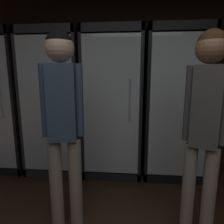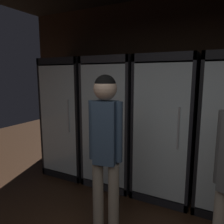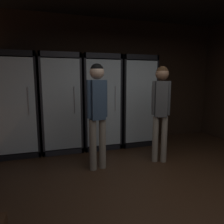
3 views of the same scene
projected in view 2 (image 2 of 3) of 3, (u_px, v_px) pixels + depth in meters
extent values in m
cube|color=black|center=(201.00, 96.00, 3.06)|extent=(6.00, 0.06, 2.80)
cube|color=black|center=(81.00, 114.00, 3.98)|extent=(0.77, 0.04, 1.95)
cube|color=black|center=(54.00, 116.00, 3.87)|extent=(0.04, 0.67, 1.95)
cube|color=black|center=(89.00, 119.00, 3.54)|extent=(0.04, 0.67, 1.95)
cube|color=black|center=(69.00, 62.00, 3.55)|extent=(0.77, 0.67, 0.10)
cube|color=black|center=(72.00, 168.00, 3.86)|extent=(0.77, 0.67, 0.10)
cube|color=white|center=(80.00, 115.00, 3.95)|extent=(0.69, 0.02, 1.71)
cube|color=silver|center=(58.00, 121.00, 3.42)|extent=(0.69, 0.02, 1.71)
cylinder|color=#B2B2B7|center=(68.00, 116.00, 3.28)|extent=(0.02, 0.02, 0.50)
cube|color=silver|center=(72.00, 164.00, 3.85)|extent=(0.67, 0.59, 0.02)
cylinder|color=gray|center=(60.00, 157.00, 3.91)|extent=(0.07, 0.07, 0.20)
cylinder|color=gray|center=(59.00, 149.00, 3.89)|extent=(0.02, 0.02, 0.09)
cylinder|color=#2D2D33|center=(60.00, 158.00, 3.92)|extent=(0.08, 0.08, 0.06)
cylinder|color=gray|center=(69.00, 158.00, 3.88)|extent=(0.08, 0.08, 0.19)
cylinder|color=gray|center=(69.00, 151.00, 3.85)|extent=(0.03, 0.03, 0.07)
cylinder|color=white|center=(69.00, 158.00, 3.88)|extent=(0.08, 0.08, 0.06)
cylinder|color=#9EAD99|center=(77.00, 159.00, 3.83)|extent=(0.08, 0.08, 0.20)
cylinder|color=#9EAD99|center=(76.00, 151.00, 3.80)|extent=(0.03, 0.03, 0.08)
cylinder|color=#2D2D33|center=(77.00, 160.00, 3.83)|extent=(0.08, 0.08, 0.06)
cylinder|color=brown|center=(84.00, 160.00, 3.73)|extent=(0.07, 0.07, 0.23)
cylinder|color=brown|center=(84.00, 152.00, 3.70)|extent=(0.03, 0.03, 0.07)
cylinder|color=tan|center=(84.00, 161.00, 3.73)|extent=(0.08, 0.08, 0.08)
cube|color=silver|center=(72.00, 141.00, 3.78)|extent=(0.67, 0.59, 0.02)
cylinder|color=brown|center=(62.00, 133.00, 3.91)|extent=(0.08, 0.08, 0.22)
cylinder|color=brown|center=(62.00, 125.00, 3.89)|extent=(0.02, 0.02, 0.08)
cylinder|color=white|center=(62.00, 133.00, 3.91)|extent=(0.08, 0.08, 0.08)
cylinder|color=#9EAD99|center=(67.00, 135.00, 3.78)|extent=(0.07, 0.07, 0.19)
cylinder|color=#9EAD99|center=(67.00, 128.00, 3.75)|extent=(0.03, 0.03, 0.08)
cylinder|color=#2D2D33|center=(67.00, 135.00, 3.78)|extent=(0.07, 0.07, 0.06)
cylinder|color=black|center=(76.00, 136.00, 3.73)|extent=(0.07, 0.07, 0.19)
cylinder|color=black|center=(76.00, 129.00, 3.70)|extent=(0.02, 0.02, 0.09)
cylinder|color=#2D2D33|center=(76.00, 136.00, 3.73)|extent=(0.07, 0.07, 0.06)
cylinder|color=brown|center=(85.00, 137.00, 3.69)|extent=(0.07, 0.07, 0.20)
cylinder|color=brown|center=(85.00, 129.00, 3.66)|extent=(0.02, 0.02, 0.07)
cylinder|color=beige|center=(85.00, 136.00, 3.69)|extent=(0.07, 0.07, 0.08)
cube|color=silver|center=(71.00, 118.00, 3.70)|extent=(0.67, 0.59, 0.02)
cylinder|color=#9EAD99|center=(62.00, 110.00, 3.81)|extent=(0.07, 0.07, 0.21)
cylinder|color=#9EAD99|center=(61.00, 102.00, 3.79)|extent=(0.02, 0.02, 0.07)
cylinder|color=tan|center=(62.00, 111.00, 3.82)|extent=(0.07, 0.07, 0.07)
cylinder|color=brown|center=(71.00, 112.00, 3.68)|extent=(0.07, 0.07, 0.18)
cylinder|color=brown|center=(71.00, 104.00, 3.66)|extent=(0.02, 0.02, 0.08)
cylinder|color=tan|center=(71.00, 112.00, 3.68)|extent=(0.07, 0.07, 0.05)
cylinder|color=gray|center=(81.00, 112.00, 3.56)|extent=(0.06, 0.06, 0.21)
cylinder|color=gray|center=(81.00, 103.00, 3.54)|extent=(0.02, 0.02, 0.09)
cylinder|color=beige|center=(81.00, 114.00, 3.57)|extent=(0.07, 0.07, 0.05)
cube|color=silver|center=(70.00, 93.00, 3.63)|extent=(0.67, 0.59, 0.02)
cylinder|color=#194723|center=(57.00, 86.00, 3.71)|extent=(0.07, 0.07, 0.20)
cylinder|color=#194723|center=(57.00, 78.00, 3.68)|extent=(0.03, 0.03, 0.08)
cylinder|color=white|center=(57.00, 87.00, 3.71)|extent=(0.07, 0.07, 0.06)
cylinder|color=brown|center=(66.00, 86.00, 3.65)|extent=(0.07, 0.07, 0.22)
cylinder|color=brown|center=(66.00, 77.00, 3.63)|extent=(0.02, 0.02, 0.07)
cylinder|color=#2D2D33|center=(66.00, 85.00, 3.65)|extent=(0.07, 0.07, 0.08)
cylinder|color=#194723|center=(75.00, 85.00, 3.59)|extent=(0.08, 0.08, 0.23)
cylinder|color=#194723|center=(75.00, 75.00, 3.56)|extent=(0.03, 0.03, 0.09)
cylinder|color=beige|center=(75.00, 85.00, 3.59)|extent=(0.08, 0.08, 0.06)
cylinder|color=brown|center=(82.00, 86.00, 3.48)|extent=(0.07, 0.07, 0.21)
cylinder|color=brown|center=(81.00, 78.00, 3.45)|extent=(0.02, 0.02, 0.06)
cylinder|color=#B2332D|center=(82.00, 88.00, 3.48)|extent=(0.08, 0.08, 0.08)
cube|color=#2B2B30|center=(121.00, 118.00, 3.61)|extent=(0.77, 0.04, 1.95)
cube|color=#2B2B30|center=(93.00, 120.00, 3.50)|extent=(0.04, 0.67, 1.95)
cube|color=#2B2B30|center=(135.00, 124.00, 3.17)|extent=(0.04, 0.67, 1.95)
cube|color=#2B2B30|center=(113.00, 60.00, 3.18)|extent=(0.77, 0.67, 0.10)
cube|color=#2B2B30|center=(113.00, 178.00, 3.49)|extent=(0.77, 0.67, 0.10)
cube|color=white|center=(121.00, 119.00, 3.59)|extent=(0.69, 0.02, 1.71)
cube|color=silver|center=(103.00, 126.00, 3.05)|extent=(0.69, 0.02, 1.71)
cylinder|color=#B2B2B7|center=(116.00, 121.00, 2.91)|extent=(0.02, 0.02, 0.50)
cube|color=silver|center=(113.00, 174.00, 3.48)|extent=(0.67, 0.59, 0.02)
cylinder|color=brown|center=(102.00, 164.00, 3.60)|extent=(0.07, 0.07, 0.21)
cylinder|color=brown|center=(102.00, 156.00, 3.58)|extent=(0.02, 0.02, 0.07)
cylinder|color=#B2332D|center=(102.00, 164.00, 3.60)|extent=(0.07, 0.07, 0.06)
cylinder|color=#9EAD99|center=(111.00, 169.00, 3.43)|extent=(0.06, 0.06, 0.18)
cylinder|color=#9EAD99|center=(111.00, 161.00, 3.41)|extent=(0.02, 0.02, 0.07)
cylinder|color=#2D2D33|center=(111.00, 170.00, 3.43)|extent=(0.06, 0.06, 0.05)
cylinder|color=#336B38|center=(126.00, 170.00, 3.37)|extent=(0.08, 0.08, 0.19)
cylinder|color=#336B38|center=(127.00, 162.00, 3.34)|extent=(0.03, 0.03, 0.08)
cylinder|color=white|center=(126.00, 170.00, 3.37)|extent=(0.08, 0.08, 0.07)
cube|color=silver|center=(113.00, 149.00, 3.41)|extent=(0.67, 0.59, 0.02)
cylinder|color=#9EAD99|center=(99.00, 140.00, 3.47)|extent=(0.07, 0.07, 0.21)
cylinder|color=#9EAD99|center=(99.00, 132.00, 3.45)|extent=(0.03, 0.03, 0.07)
cylinder|color=beige|center=(99.00, 140.00, 3.47)|extent=(0.08, 0.08, 0.06)
cylinder|color=#194723|center=(113.00, 142.00, 3.39)|extent=(0.08, 0.08, 0.19)
cylinder|color=#194723|center=(113.00, 134.00, 3.36)|extent=(0.03, 0.03, 0.09)
cylinder|color=white|center=(113.00, 143.00, 3.39)|extent=(0.08, 0.08, 0.07)
cylinder|color=#194723|center=(125.00, 145.00, 3.26)|extent=(0.08, 0.08, 0.19)
cylinder|color=#194723|center=(125.00, 136.00, 3.24)|extent=(0.03, 0.03, 0.07)
cylinder|color=white|center=(125.00, 147.00, 3.26)|extent=(0.08, 0.08, 0.06)
cube|color=silver|center=(113.00, 122.00, 3.34)|extent=(0.67, 0.59, 0.02)
cylinder|color=#194723|center=(99.00, 113.00, 3.42)|extent=(0.06, 0.06, 0.23)
cylinder|color=#194723|center=(99.00, 104.00, 3.39)|extent=(0.02, 0.02, 0.07)
cylinder|color=beige|center=(99.00, 113.00, 3.42)|extent=(0.06, 0.06, 0.06)
cylinder|color=#336B38|center=(107.00, 115.00, 3.35)|extent=(0.06, 0.06, 0.19)
cylinder|color=#336B38|center=(107.00, 106.00, 3.33)|extent=(0.02, 0.02, 0.09)
cylinder|color=tan|center=(107.00, 117.00, 3.35)|extent=(0.06, 0.06, 0.06)
cylinder|color=#194723|center=(118.00, 115.00, 3.27)|extent=(0.07, 0.07, 0.22)
cylinder|color=#194723|center=(118.00, 105.00, 3.24)|extent=(0.02, 0.02, 0.09)
cylinder|color=white|center=(118.00, 116.00, 3.27)|extent=(0.07, 0.07, 0.08)
cylinder|color=#9EAD99|center=(129.00, 117.00, 3.21)|extent=(0.08, 0.08, 0.19)
cylinder|color=#9EAD99|center=(129.00, 107.00, 3.19)|extent=(0.03, 0.03, 0.09)
cylinder|color=#B2332D|center=(129.00, 118.00, 3.22)|extent=(0.08, 0.08, 0.05)
cube|color=silver|center=(113.00, 95.00, 3.27)|extent=(0.67, 0.59, 0.02)
cylinder|color=black|center=(105.00, 87.00, 3.36)|extent=(0.06, 0.06, 0.21)
cylinder|color=black|center=(105.00, 78.00, 3.33)|extent=(0.02, 0.02, 0.08)
cylinder|color=#B2332D|center=(105.00, 87.00, 3.36)|extent=(0.06, 0.06, 0.07)
cylinder|color=#9EAD99|center=(124.00, 88.00, 3.21)|extent=(0.07, 0.07, 0.20)
cylinder|color=#9EAD99|center=(124.00, 78.00, 3.18)|extent=(0.02, 0.02, 0.09)
cylinder|color=#2D2D33|center=(124.00, 89.00, 3.21)|extent=(0.08, 0.08, 0.06)
cube|color=black|center=(171.00, 123.00, 3.25)|extent=(0.77, 0.04, 1.95)
cube|color=black|center=(140.00, 125.00, 3.13)|extent=(0.04, 0.67, 1.95)
cube|color=black|center=(194.00, 131.00, 2.81)|extent=(0.04, 0.67, 1.95)
cube|color=black|center=(169.00, 58.00, 2.81)|extent=(0.77, 0.67, 0.10)
cube|color=black|center=(163.00, 190.00, 3.13)|extent=(0.77, 0.67, 0.10)
cube|color=white|center=(170.00, 124.00, 3.22)|extent=(0.69, 0.02, 1.71)
cube|color=silver|center=(159.00, 133.00, 2.69)|extent=(0.69, 0.02, 1.71)
cylinder|color=#B2B2B7|center=(178.00, 128.00, 2.54)|extent=(0.02, 0.02, 0.50)
cube|color=silver|center=(163.00, 185.00, 3.11)|extent=(0.67, 0.59, 0.02)
cylinder|color=#9EAD99|center=(149.00, 175.00, 3.20)|extent=(0.08, 0.08, 0.21)
cylinder|color=#9EAD99|center=(149.00, 165.00, 3.18)|extent=(0.03, 0.03, 0.09)
cylinder|color=white|center=(149.00, 175.00, 3.20)|extent=(0.08, 0.08, 0.06)
cylinder|color=brown|center=(165.00, 177.00, 3.12)|extent=(0.06, 0.06, 0.22)
cylinder|color=brown|center=(165.00, 167.00, 3.10)|extent=(0.02, 0.02, 0.08)
cylinder|color=#B2332D|center=(165.00, 177.00, 3.12)|extent=(0.07, 0.07, 0.09)
cylinder|color=#9EAD99|center=(180.00, 182.00, 2.96)|extent=(0.08, 0.08, 0.23)
cylinder|color=#9EAD99|center=(180.00, 171.00, 2.94)|extent=(0.03, 0.03, 0.09)
cylinder|color=#2D2D33|center=(179.00, 183.00, 2.97)|extent=(0.08, 0.08, 0.06)
cube|color=silver|center=(165.00, 148.00, 3.02)|extent=(0.67, 0.59, 0.02)
cylinder|color=gray|center=(149.00, 138.00, 3.11)|extent=(0.06, 0.06, 0.20)
cylinder|color=gray|center=(150.00, 128.00, 3.09)|extent=(0.02, 0.02, 0.10)
cylinder|color=tan|center=(149.00, 138.00, 3.11)|extent=(0.07, 0.07, 0.06)
cylinder|color=#336B38|center=(165.00, 141.00, 3.01)|extent=(0.07, 0.07, 0.18)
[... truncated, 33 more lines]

